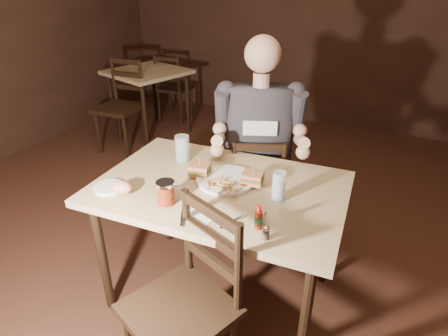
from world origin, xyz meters
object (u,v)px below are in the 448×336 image
at_px(main_table, 220,197).
at_px(dinner_plate, 226,180).
at_px(glass_left, 182,148).
at_px(syrup_dispenser, 166,192).
at_px(glass_right, 279,186).
at_px(side_plate, 109,188).
at_px(chair_near, 179,310).
at_px(bg_chair_near, 119,108).
at_px(diner, 260,120).
at_px(bg_table, 148,78).
at_px(bg_chair_far, 174,88).
at_px(chair_far, 256,188).
at_px(hot_sauce, 259,217).

height_order(main_table, dinner_plate, dinner_plate).
bearing_deg(glass_left, syrup_dispenser, -68.36).
bearing_deg(glass_right, side_plate, -160.92).
bearing_deg(chair_near, side_plate, 175.44).
relative_size(glass_right, side_plate, 1.00).
distance_m(chair_near, bg_chair_near, 2.87).
bearing_deg(chair_near, glass_right, 89.21).
relative_size(diner, syrup_dispenser, 8.70).
xyz_separation_m(bg_table, syrup_dispenser, (1.78, -2.28, 0.15)).
height_order(bg_chair_far, dinner_plate, bg_chair_far).
bearing_deg(glass_right, bg_table, 138.37).
bearing_deg(chair_far, dinner_plate, 71.24).
height_order(bg_table, bg_chair_far, bg_chair_far).
bearing_deg(main_table, dinner_plate, 74.55).
xyz_separation_m(chair_far, glass_left, (-0.31, -0.45, 0.43)).
height_order(dinner_plate, glass_left, glass_left).
height_order(bg_chair_far, glass_right, glass_right).
bearing_deg(diner, bg_chair_near, 133.36).
bearing_deg(diner, syrup_dispenser, -122.78).
bearing_deg(hot_sauce, side_plate, -178.52).
bearing_deg(bg_chair_far, syrup_dispenser, 115.74).
height_order(bg_chair_near, glass_left, bg_chair_near).
distance_m(main_table, syrup_dispenser, 0.34).
bearing_deg(chair_near, dinner_plate, 118.09).
xyz_separation_m(dinner_plate, side_plate, (-0.52, -0.33, -0.00)).
height_order(hot_sauce, side_plate, hot_sauce).
bearing_deg(dinner_plate, main_table, -105.45).
bearing_deg(chair_near, diner, 115.83).
distance_m(bg_table, glass_left, 2.45).
bearing_deg(syrup_dispenser, chair_far, 77.74).
bearing_deg(glass_right, chair_near, -112.54).
relative_size(main_table, side_plate, 8.84).
height_order(bg_table, dinner_plate, dinner_plate).
distance_m(chair_far, dinner_plate, 0.68).
bearing_deg(side_plate, chair_far, 61.75).
distance_m(main_table, chair_far, 0.68).
xyz_separation_m(main_table, bg_chair_near, (-1.94, 1.46, -0.21)).
relative_size(bg_chair_far, bg_chair_near, 0.89).
xyz_separation_m(main_table, diner, (0.00, 0.57, 0.25)).
xyz_separation_m(bg_table, bg_chair_far, (0.00, 0.55, -0.25)).
distance_m(chair_far, side_plate, 1.09).
height_order(main_table, glass_right, glass_right).
bearing_deg(dinner_plate, bg_chair_near, 144.07).
distance_m(bg_chair_far, dinner_plate, 3.21).
relative_size(glass_left, syrup_dispenser, 1.33).
relative_size(bg_table, hot_sauce, 8.54).
distance_m(chair_far, glass_right, 0.82).
height_order(bg_chair_far, syrup_dispenser, syrup_dispenser).
relative_size(glass_left, side_plate, 1.02).
relative_size(chair_far, dinner_plate, 2.70).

